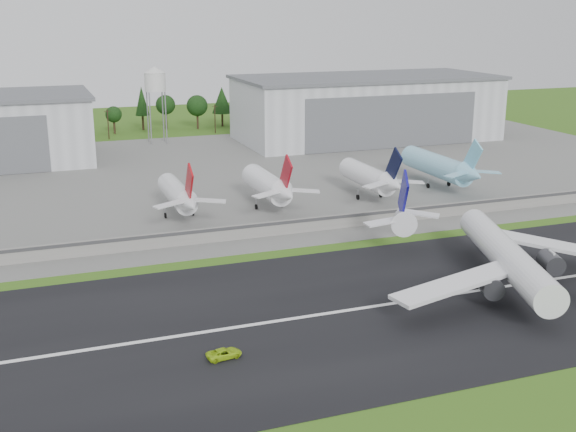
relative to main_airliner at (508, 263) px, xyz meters
name	(u,v)px	position (x,y,z in m)	size (l,w,h in m)	color
ground	(397,331)	(-28.16, -9.59, -4.89)	(600.00, 600.00, 0.00)	#2C5514
runway	(369,307)	(-28.16, 0.41, -4.84)	(320.00, 60.00, 0.10)	black
runway_centerline	(369,307)	(-28.16, 0.41, -4.78)	(220.00, 1.00, 0.02)	white
apron	(212,176)	(-28.16, 110.41, -4.84)	(320.00, 150.00, 0.10)	slate
blast_fence	(282,228)	(-28.16, 45.40, -3.09)	(240.00, 0.61, 3.50)	gray
hangar_east	(366,108)	(46.84, 155.33, 7.73)	(102.00, 47.00, 25.20)	silver
water_tower	(155,79)	(-33.16, 175.41, 19.66)	(8.40, 8.40, 29.40)	#99999E
utility_poles	(164,136)	(-28.16, 190.41, -4.89)	(230.00, 3.00, 12.00)	black
treeline	(157,131)	(-28.16, 205.41, -4.89)	(320.00, 16.00, 22.00)	black
main_airliner	(508,263)	(0.00, 0.00, 0.00)	(54.32, 57.74, 18.17)	white
ground_vehicle	(224,353)	(-56.98, -9.37, -4.05)	(2.46, 5.34, 1.49)	#A3CE18
parked_jet_red_a	(180,195)	(-47.32, 66.95, 1.13)	(7.36, 31.29, 16.52)	silver
parked_jet_red_b	(271,186)	(-23.58, 67.00, 1.48)	(7.36, 31.29, 16.89)	white
parked_jet_navy	(372,178)	(5.60, 66.99, 1.37)	(7.36, 31.29, 16.78)	white
parked_jet_skyblue	(442,167)	(30.53, 72.03, 1.61)	(7.36, 37.29, 17.08)	#86CCE8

